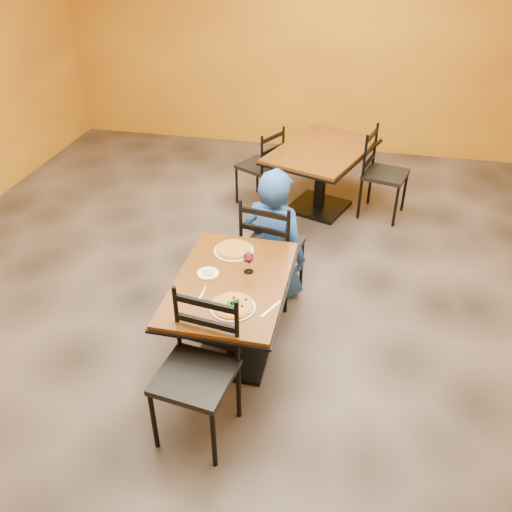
% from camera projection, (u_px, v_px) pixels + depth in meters
% --- Properties ---
extents(floor, '(7.00, 8.00, 0.01)m').
position_uv_depth(floor, '(247.00, 316.00, 4.66)').
color(floor, black).
rests_on(floor, ground).
extents(wall_back, '(7.00, 0.01, 3.00)m').
position_uv_depth(wall_back, '(313.00, 40.00, 7.09)').
color(wall_back, orange).
rests_on(wall_back, ground).
extents(table_main, '(0.83, 1.23, 0.75)m').
position_uv_depth(table_main, '(232.00, 301.00, 3.95)').
color(table_main, '#61350F').
rests_on(table_main, floor).
extents(table_second, '(1.31, 1.58, 0.75)m').
position_uv_depth(table_second, '(321.00, 164.00, 6.01)').
color(table_second, '#61350F').
rests_on(table_second, floor).
extents(chair_main_near, '(0.52, 0.52, 1.03)m').
position_uv_depth(chair_main_near, '(195.00, 377.00, 3.38)').
color(chair_main_near, black).
rests_on(chair_main_near, floor).
extents(chair_main_far, '(0.54, 0.54, 1.02)m').
position_uv_depth(chair_main_far, '(273.00, 246.00, 4.67)').
color(chair_main_far, black).
rests_on(chair_main_far, floor).
extents(chair_second_left, '(0.57, 0.57, 0.94)m').
position_uv_depth(chair_second_left, '(259.00, 166.00, 6.19)').
color(chair_second_left, black).
rests_on(chair_second_left, floor).
extents(chair_second_right, '(0.55, 0.55, 0.99)m').
position_uv_depth(chair_second_right, '(385.00, 175.00, 5.92)').
color(chair_second_right, black).
rests_on(chair_second_right, floor).
extents(diner, '(0.70, 0.55, 1.22)m').
position_uv_depth(diner, '(274.00, 233.00, 4.66)').
color(diner, '#1B4696').
rests_on(diner, floor).
extents(plate_main, '(0.31, 0.31, 0.01)m').
position_uv_depth(plate_main, '(233.00, 307.00, 3.58)').
color(plate_main, white).
rests_on(plate_main, table_main).
extents(pizza_main, '(0.28, 0.28, 0.02)m').
position_uv_depth(pizza_main, '(233.00, 305.00, 3.57)').
color(pizza_main, '#981E0B').
rests_on(pizza_main, plate_main).
extents(plate_far, '(0.31, 0.31, 0.01)m').
position_uv_depth(plate_far, '(234.00, 251.00, 4.16)').
color(plate_far, white).
rests_on(plate_far, table_main).
extents(pizza_far, '(0.28, 0.28, 0.02)m').
position_uv_depth(pizza_far, '(234.00, 249.00, 4.15)').
color(pizza_far, gold).
rests_on(pizza_far, plate_far).
extents(side_plate, '(0.16, 0.16, 0.01)m').
position_uv_depth(side_plate, '(208.00, 273.00, 3.91)').
color(side_plate, white).
rests_on(side_plate, table_main).
extents(dip, '(0.09, 0.09, 0.01)m').
position_uv_depth(dip, '(208.00, 272.00, 3.90)').
color(dip, tan).
rests_on(dip, side_plate).
extents(wine_glass, '(0.08, 0.08, 0.18)m').
position_uv_depth(wine_glass, '(248.00, 262.00, 3.88)').
color(wine_glass, white).
rests_on(wine_glass, table_main).
extents(fork, '(0.02, 0.19, 0.00)m').
position_uv_depth(fork, '(202.00, 294.00, 3.70)').
color(fork, silver).
rests_on(fork, table_main).
extents(knife, '(0.11, 0.19, 0.00)m').
position_uv_depth(knife, '(271.00, 309.00, 3.57)').
color(knife, silver).
rests_on(knife, table_main).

